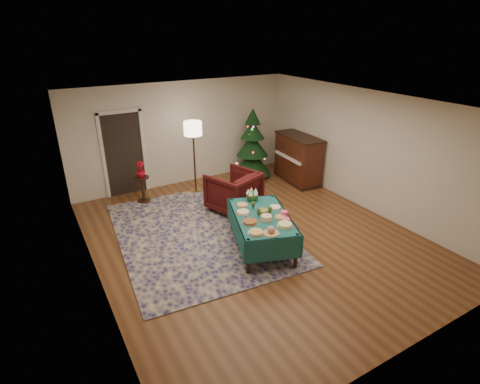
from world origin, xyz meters
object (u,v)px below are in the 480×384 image
armchair (234,189)px  side_table (143,190)px  christmas_tree (252,147)px  gift_box (284,213)px  piano (298,159)px  floor_lamp (193,133)px  buffet_table (261,222)px  potted_plant (141,173)px

armchair → side_table: 2.26m
armchair → christmas_tree: (1.51, 1.62, 0.36)m
gift_box → piano: bearing=47.4°
armchair → floor_lamp: size_ratio=0.56×
armchair → gift_box: bearing=70.6°
buffet_table → floor_lamp: size_ratio=1.09×
armchair → piano: bearing=176.1°
floor_lamp → potted_plant: size_ratio=4.72×
gift_box → side_table: gift_box is taller
side_table → piano: (4.09, -0.80, 0.31)m
buffet_table → side_table: buffet_table is taller
armchair → piano: (2.40, 0.70, 0.11)m
gift_box → piano: piano is taller
christmas_tree → potted_plant: bearing=-177.7°
piano → floor_lamp: bearing=164.7°
floor_lamp → christmas_tree: size_ratio=0.94×
side_table → gift_box: bearing=-63.3°
buffet_table → piano: (2.74, 2.38, 0.08)m
buffet_table → armchair: bearing=78.6°
christmas_tree → buffet_table: bearing=-119.3°
armchair → christmas_tree: 2.25m
side_table → armchair: bearing=-41.6°
side_table → piano: piano is taller
christmas_tree → floor_lamp: bearing=-174.4°
buffet_table → floor_lamp: (0.02, 3.12, 1.00)m
gift_box → armchair: size_ratio=0.11×
christmas_tree → piano: (0.89, -0.93, -0.25)m
side_table → christmas_tree: size_ratio=0.33×
gift_box → christmas_tree: christmas_tree is taller
armchair → side_table: size_ratio=1.60×
christmas_tree → armchair: bearing=-133.0°
floor_lamp → side_table: floor_lamp is taller
floor_lamp → potted_plant: 1.58m
potted_plant → buffet_table: bearing=-67.1°
potted_plant → armchair: bearing=-41.6°
buffet_table → armchair: (0.34, 1.68, -0.04)m
christmas_tree → piano: bearing=-46.1°
floor_lamp → christmas_tree: bearing=5.6°
armchair → floor_lamp: 1.81m
gift_box → floor_lamp: size_ratio=0.06×
piano → potted_plant: bearing=168.9°
gift_box → floor_lamp: bearing=95.8°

